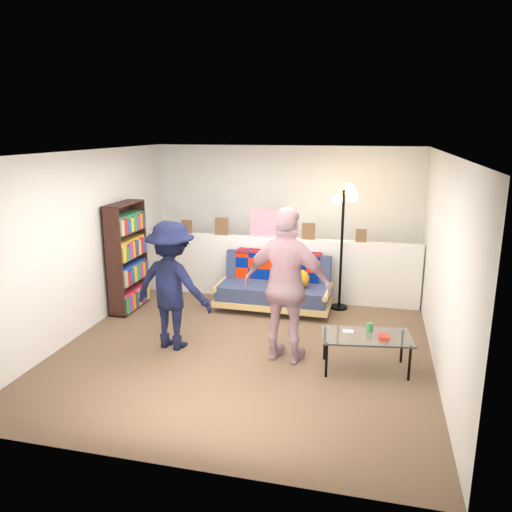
% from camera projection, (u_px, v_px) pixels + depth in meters
% --- Properties ---
extents(ground, '(5.00, 5.00, 0.00)m').
position_uv_depth(ground, '(249.00, 342.00, 6.42)').
color(ground, brown).
rests_on(ground, ground).
extents(room_shell, '(4.60, 5.05, 2.45)m').
position_uv_depth(room_shell, '(257.00, 208.00, 6.44)').
color(room_shell, silver).
rests_on(room_shell, ground).
extents(half_wall_ledge, '(4.45, 0.15, 1.00)m').
position_uv_depth(half_wall_ledge, '(276.00, 268.00, 7.99)').
color(half_wall_ledge, silver).
rests_on(half_wall_ledge, ground).
extents(ledge_decor, '(2.97, 0.02, 0.45)m').
position_uv_depth(ledge_decor, '(263.00, 226.00, 7.85)').
color(ledge_decor, brown).
rests_on(ledge_decor, half_wall_ledge).
extents(futon_sofa, '(1.73, 0.86, 0.74)m').
position_uv_depth(futon_sofa, '(275.00, 287.00, 7.54)').
color(futon_sofa, tan).
rests_on(futon_sofa, ground).
extents(bookshelf, '(0.27, 0.81, 1.62)m').
position_uv_depth(bookshelf, '(127.00, 260.00, 7.45)').
color(bookshelf, black).
rests_on(bookshelf, ground).
extents(coffee_table, '(1.06, 0.69, 0.52)m').
position_uv_depth(coffee_table, '(367.00, 338.00, 5.61)').
color(coffee_table, black).
rests_on(coffee_table, ground).
extents(floor_lamp, '(0.39, 0.35, 1.89)m').
position_uv_depth(floor_lamp, '(344.00, 222.00, 7.33)').
color(floor_lamp, black).
rests_on(floor_lamp, ground).
extents(person_left, '(1.12, 0.76, 1.60)m').
position_uv_depth(person_left, '(172.00, 285.00, 6.12)').
color(person_left, black).
rests_on(person_left, ground).
extents(person_right, '(1.14, 0.65, 1.83)m').
position_uv_depth(person_right, '(287.00, 286.00, 5.72)').
color(person_right, pink).
rests_on(person_right, ground).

